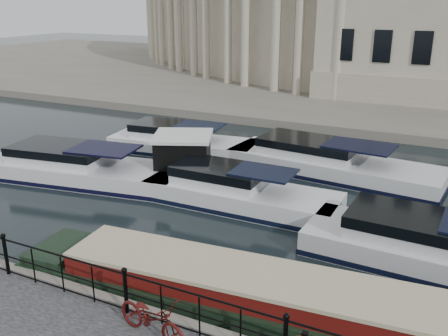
# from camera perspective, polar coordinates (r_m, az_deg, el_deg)

# --- Properties ---
(ground_plane) EXTENTS (160.00, 160.00, 0.00)m
(ground_plane) POSITION_cam_1_polar(r_m,az_deg,el_deg) (14.56, -5.41, -13.29)
(ground_plane) COLOR black
(ground_plane) RESTS_ON ground
(far_bank) EXTENTS (120.00, 42.00, 0.55)m
(far_bank) POSITION_cam_1_polar(r_m,az_deg,el_deg) (50.39, 18.76, 9.42)
(far_bank) COLOR #6B665B
(far_bank) RESTS_ON ground_plane
(railing) EXTENTS (24.14, 0.14, 1.22)m
(railing) POSITION_cam_1_polar(r_m,az_deg,el_deg) (12.37, -11.19, -13.39)
(railing) COLOR black
(railing) RESTS_ON near_quay
(civic_building) EXTENTS (53.55, 31.84, 16.85)m
(civic_building) POSITION_cam_1_polar(r_m,az_deg,el_deg) (45.74, 17.57, 17.22)
(civic_building) COLOR #ADA38C
(civic_building) RESTS_ON far_bank
(bicycle) EXTENTS (2.05, 1.05, 1.03)m
(bicycle) POSITION_cam_1_polar(r_m,az_deg,el_deg) (11.57, -8.25, -16.57)
(bicycle) COLOR #480E0D
(bicycle) RESTS_ON near_quay
(narrowboat) EXTENTS (16.62, 3.58, 1.60)m
(narrowboat) POSITION_cam_1_polar(r_m,az_deg,el_deg) (12.94, 9.92, -16.14)
(narrowboat) COLOR black
(narrowboat) RESTS_ON ground_plane
(harbour_hut) EXTENTS (4.22, 3.93, 2.21)m
(harbour_hut) POSITION_cam_1_polar(r_m,az_deg,el_deg) (22.00, -4.68, 0.90)
(harbour_hut) COLOR #6B665B
(harbour_hut) RESTS_ON ground_plane
(cabin_cruisers) EXTENTS (24.05, 10.23, 1.99)m
(cabin_cruisers) POSITION_cam_1_polar(r_m,az_deg,el_deg) (21.19, 1.72, -1.44)
(cabin_cruisers) COLOR silver
(cabin_cruisers) RESTS_ON ground_plane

